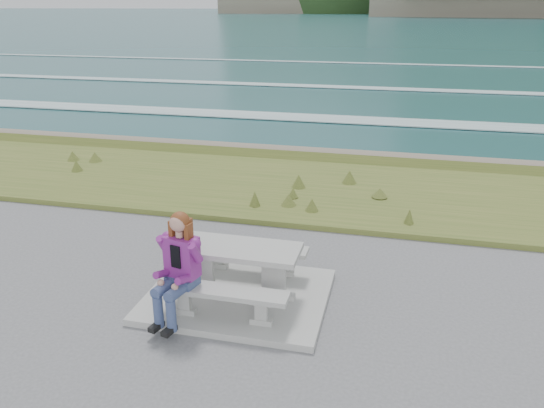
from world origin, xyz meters
name	(u,v)px	position (x,y,z in m)	size (l,w,h in m)	color
concrete_slab	(238,296)	(0.00, 0.00, 0.05)	(2.60, 2.10, 0.10)	#A2A29D
picnic_table	(237,257)	(0.00, 0.00, 0.68)	(1.80, 0.75, 0.75)	#A2A29D
bench_landward	(222,296)	(0.00, -0.70, 0.45)	(1.80, 0.35, 0.45)	#A2A29D
bench_seaward	(251,251)	(0.00, 0.70, 0.45)	(1.80, 0.35, 0.45)	#A2A29D
grass_verge	(301,191)	(0.00, 5.00, 0.00)	(160.00, 4.50, 0.22)	#425720
shore_drop	(320,158)	(0.00, 7.90, 0.00)	(160.00, 0.80, 2.20)	brown
ocean	(364,110)	(0.00, 25.09, -1.74)	(1600.00, 1600.00, 0.09)	#1C4D52
seated_woman	(176,282)	(-0.58, -0.84, 0.65)	(0.58, 0.83, 1.48)	navy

